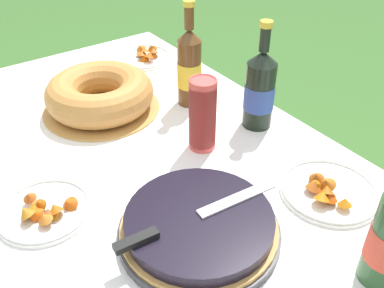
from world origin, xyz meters
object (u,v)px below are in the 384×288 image
(cup_stack, at_px, (203,115))
(cider_bottle_amber, at_px, (189,67))
(serving_knife, at_px, (187,219))
(berry_tart, at_px, (199,226))
(snack_plate_near, at_px, (44,210))
(snack_plate_far, at_px, (143,56))
(bundt_cake, at_px, (100,94))
(snack_plate_right, at_px, (328,191))
(juice_bottle_red, at_px, (260,90))

(cup_stack, relative_size, cider_bottle_amber, 0.63)
(serving_knife, xyz_separation_m, cup_stack, (-0.25, 0.23, 0.04))
(berry_tart, distance_m, snack_plate_near, 0.35)
(serving_knife, height_order, snack_plate_far, serving_knife)
(bundt_cake, xyz_separation_m, cup_stack, (0.34, 0.14, 0.05))
(cup_stack, bearing_deg, cider_bottle_amber, 153.10)
(snack_plate_near, xyz_separation_m, snack_plate_right, (0.32, 0.56, 0.00))
(serving_knife, height_order, juice_bottle_red, juice_bottle_red)
(serving_knife, relative_size, cider_bottle_amber, 1.17)
(berry_tart, relative_size, bundt_cake, 0.96)
(snack_plate_far, bearing_deg, serving_knife, -24.27)
(snack_plate_near, distance_m, snack_plate_far, 0.83)
(bundt_cake, distance_m, juice_bottle_red, 0.48)
(berry_tart, bearing_deg, snack_plate_near, -135.74)
(cider_bottle_amber, relative_size, juice_bottle_red, 1.04)
(cider_bottle_amber, bearing_deg, cup_stack, -26.90)
(juice_bottle_red, distance_m, snack_plate_near, 0.64)
(bundt_cake, relative_size, snack_plate_far, 1.62)
(berry_tart, xyz_separation_m, snack_plate_far, (-0.84, 0.35, -0.01))
(cider_bottle_amber, bearing_deg, snack_plate_near, -68.12)
(cup_stack, relative_size, juice_bottle_red, 0.65)
(berry_tart, relative_size, snack_plate_right, 1.48)
(cup_stack, bearing_deg, bundt_cake, -157.79)
(cider_bottle_amber, xyz_separation_m, snack_plate_near, (0.22, -0.55, -0.11))
(juice_bottle_red, distance_m, snack_plate_right, 0.35)
(berry_tart, xyz_separation_m, juice_bottle_red, (-0.25, 0.39, 0.09))
(cup_stack, height_order, cider_bottle_amber, cider_bottle_amber)
(bundt_cake, relative_size, cider_bottle_amber, 1.10)
(cup_stack, bearing_deg, snack_plate_near, -89.22)
(serving_knife, bearing_deg, snack_plate_far, 70.26)
(cup_stack, bearing_deg, serving_knife, -41.78)
(berry_tart, xyz_separation_m, serving_knife, (-0.00, -0.03, 0.04))
(serving_knife, distance_m, cup_stack, 0.34)
(cup_stack, xyz_separation_m, snack_plate_right, (0.33, 0.12, -0.09))
(serving_knife, relative_size, cup_stack, 1.86)
(serving_knife, distance_m, bundt_cake, 0.60)
(bundt_cake, height_order, cider_bottle_amber, cider_bottle_amber)
(serving_knife, distance_m, snack_plate_far, 0.92)
(snack_plate_near, bearing_deg, berry_tart, 44.26)
(serving_knife, distance_m, juice_bottle_red, 0.49)
(juice_bottle_red, distance_m, snack_plate_far, 0.60)
(cup_stack, height_order, snack_plate_near, cup_stack)
(serving_knife, relative_size, bundt_cake, 1.06)
(bundt_cake, bearing_deg, serving_knife, -8.58)
(cider_bottle_amber, distance_m, snack_plate_near, 0.60)
(juice_bottle_red, relative_size, snack_plate_right, 1.34)
(berry_tart, bearing_deg, snack_plate_far, 157.47)
(snack_plate_far, bearing_deg, snack_plate_right, -1.65)
(cider_bottle_amber, height_order, snack_plate_near, cider_bottle_amber)
(snack_plate_near, bearing_deg, bundt_cake, 138.48)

